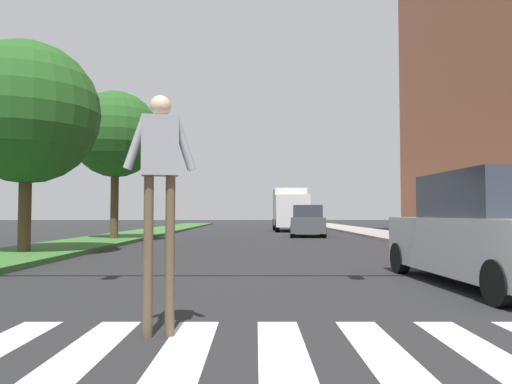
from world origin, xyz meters
TOP-DOWN VIEW (x-y plane):
  - ground_plane at (0.00, 30.00)m, footprint 140.00×140.00m
  - crosswalk at (0.00, 7.01)m, footprint 6.75×2.20m
  - median_strip at (-6.59, 28.00)m, footprint 3.17×64.00m
  - tree_mid at (-6.61, 16.63)m, footprint 4.23×4.23m
  - tree_far at (-6.23, 24.31)m, footprint 3.94×3.94m
  - sidewalk_right at (7.50, 28.00)m, footprint 3.00×64.00m
  - traffic_light_gantry at (-2.71, 9.31)m, footprint 8.86×0.30m
  - pedestrian_performer at (-0.79, 7.45)m, footprint 0.75×0.31m
  - suv_crossing at (4.25, 10.85)m, footprint 2.23×4.71m
  - sedan_midblock at (3.09, 29.26)m, footprint 2.23×4.22m
  - truck_box_delivery at (2.70, 37.68)m, footprint 2.40×6.20m

SIDE VIEW (x-z plane):
  - ground_plane at x=0.00m, z-range 0.00..0.00m
  - crosswalk at x=0.00m, z-range 0.00..0.01m
  - median_strip at x=-6.59m, z-range 0.00..0.15m
  - sidewalk_right at x=7.50m, z-range 0.00..0.15m
  - sedan_midblock at x=3.09m, z-range -0.07..1.67m
  - suv_crossing at x=4.25m, z-range -0.05..1.92m
  - truck_box_delivery at x=2.70m, z-range 0.08..3.18m
  - pedestrian_performer at x=-0.79m, z-range 0.42..2.91m
  - tree_mid at x=-6.61m, z-range 1.14..7.37m
  - traffic_light_gantry at x=-2.71m, z-range 1.36..7.36m
  - tree_far at x=-6.23m, z-range 1.51..8.22m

